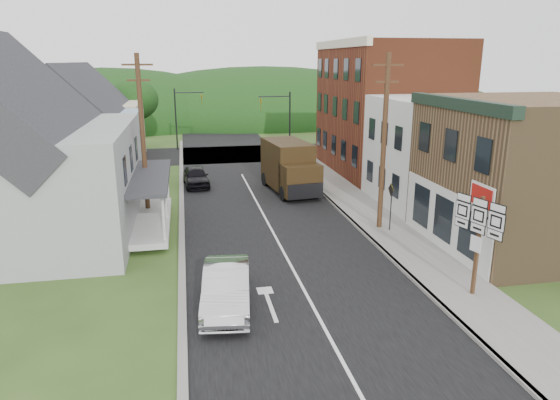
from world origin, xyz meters
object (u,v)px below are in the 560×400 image
route_sign_cluster (478,232)px  dark_sedan (196,177)px  silver_sedan (227,288)px  warning_sign (391,200)px  delivery_van (290,167)px

route_sign_cluster → dark_sedan: bearing=100.4°
silver_sedan → route_sign_cluster: (9.09, -0.95, 1.83)m
dark_sedan → warning_sign: warning_sign is taller
silver_sedan → delivery_van: 16.73m
route_sign_cluster → delivery_van: bearing=85.8°
silver_sedan → route_sign_cluster: route_sign_cluster is taller
delivery_van → warning_sign: delivery_van is taller
delivery_van → route_sign_cluster: bearing=-85.1°
silver_sedan → warning_sign: (8.96, 6.53, 0.98)m
route_sign_cluster → warning_sign: size_ratio=1.51×
delivery_van → warning_sign: 9.78m
silver_sedan → dark_sedan: 18.51m
route_sign_cluster → warning_sign: 7.54m
silver_sedan → warning_sign: warning_sign is taller
delivery_van → silver_sedan: bearing=-116.5°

